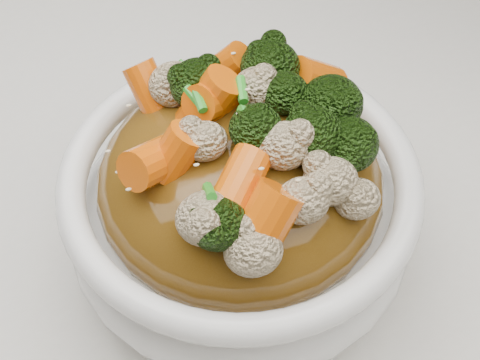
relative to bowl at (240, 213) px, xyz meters
name	(u,v)px	position (x,y,z in m)	size (l,w,h in m)	color
tablecloth	(313,318)	(0.04, -0.05, -0.06)	(1.20, 0.80, 0.04)	silver
bowl	(240,213)	(0.00, 0.00, 0.00)	(0.22, 0.22, 0.09)	white
sauce_base	(240,183)	(0.00, 0.00, 0.03)	(0.18, 0.18, 0.10)	#58390F
carrots	(240,109)	(0.00, 0.00, 0.09)	(0.18, 0.18, 0.05)	#DB5A07
broccoli	(240,111)	(0.00, 0.00, 0.09)	(0.18, 0.18, 0.04)	black
cauliflower	(240,113)	(0.00, 0.00, 0.09)	(0.18, 0.18, 0.04)	#C5AF86
scallions	(240,108)	(0.00, 0.00, 0.09)	(0.13, 0.13, 0.02)	#278D20
sesame_seeds	(240,108)	(0.00, 0.00, 0.09)	(0.16, 0.16, 0.01)	beige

